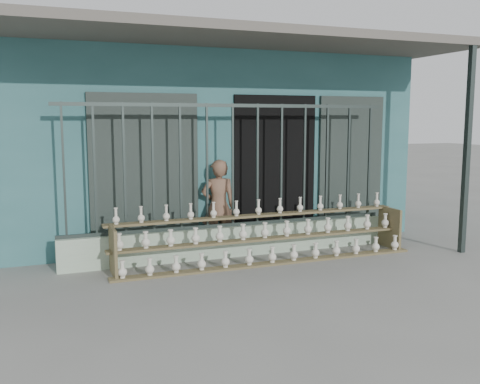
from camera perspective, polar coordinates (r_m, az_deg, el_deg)
name	(u,v)px	position (r m, az deg, el deg)	size (l,w,h in m)	color
ground	(268,280)	(6.88, 3.01, -9.35)	(60.00, 60.00, 0.00)	slate
workshop_building	(182,140)	(10.59, -6.25, 5.56)	(7.40, 6.60, 3.21)	#306365
parapet_wall	(233,241)	(7.99, -0.77, -5.24)	(5.00, 0.20, 0.45)	#A8C2A6
security_fence	(233,166)	(7.81, -0.79, 2.82)	(5.00, 0.04, 1.80)	#283330
shelf_rack	(265,236)	(7.71, 2.73, -4.69)	(4.50, 0.68, 0.85)	brown
elderly_woman	(219,206)	(8.11, -2.31, -1.53)	(0.52, 0.34, 1.43)	brown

